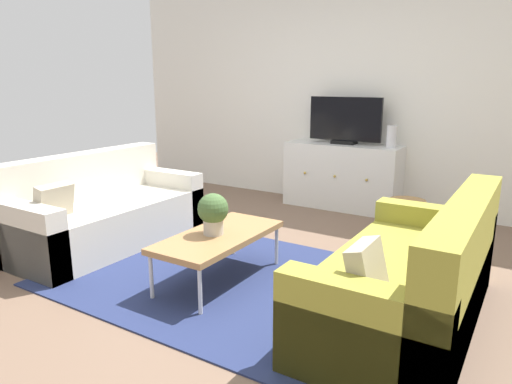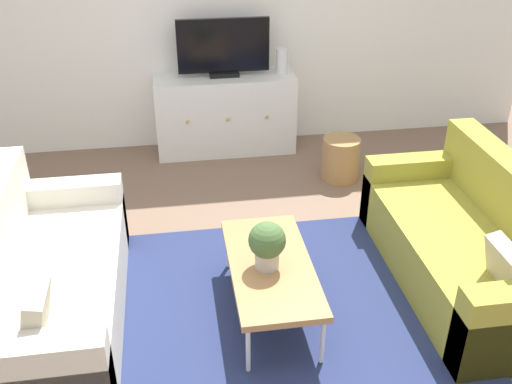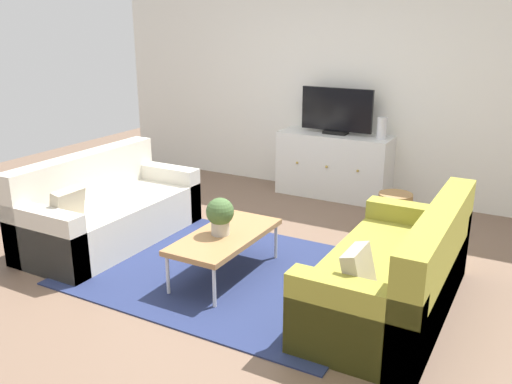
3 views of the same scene
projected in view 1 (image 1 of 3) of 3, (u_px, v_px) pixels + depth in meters
ground_plane at (234, 271)px, 3.73m from camera, size 10.00×10.00×0.00m
wall_back at (355, 93)px, 5.51m from camera, size 6.40×0.12×2.70m
area_rug at (223, 277)px, 3.60m from camera, size 2.50×1.90×0.01m
couch_left_side at (101, 214)px, 4.32m from camera, size 0.84×1.79×0.83m
couch_right_side at (417, 284)px, 2.84m from camera, size 0.84×1.79×0.83m
coffee_table at (219, 238)px, 3.47m from camera, size 0.51×1.08×0.38m
potted_plant at (213, 212)px, 3.42m from camera, size 0.23×0.23×0.31m
tv_console at (342, 176)px, 5.51m from camera, size 1.35×0.47×0.77m
flat_screen_tv at (345, 121)px, 5.38m from camera, size 0.87×0.16×0.54m
glass_vase at (391, 137)px, 5.11m from camera, size 0.11×0.11×0.25m
wicker_basket at (406, 220)px, 4.42m from camera, size 0.34×0.34×0.39m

